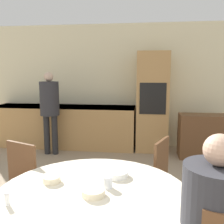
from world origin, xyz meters
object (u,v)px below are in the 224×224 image
object	(u,v)px
chair_far_left	(15,185)
person_standing	(50,104)
chair_far_right	(152,175)
cup	(108,182)
sideboard	(205,136)
bowl_far	(93,193)
dining_table	(93,214)
oven_unit	(152,102)
bowl_near	(52,179)
bowl_centre	(117,174)

from	to	relation	value
chair_far_left	person_standing	xyz separation A→B (m)	(-0.57, 2.42, 0.47)
chair_far_right	cup	xyz separation A→B (m)	(-0.36, -0.78, 0.25)
sideboard	bowl_far	distance (m)	3.44
chair_far_left	dining_table	bearing A→B (deg)	-5.25
person_standing	cup	world-z (taller)	person_standing
cup	dining_table	bearing A→B (deg)	-141.11
chair_far_left	chair_far_right	distance (m)	1.38
chair_far_left	chair_far_right	bearing A→B (deg)	39.64
oven_unit	sideboard	distance (m)	1.20
bowl_far	dining_table	bearing A→B (deg)	104.93
person_standing	bowl_far	world-z (taller)	person_standing
bowl_far	chair_far_right	bearing A→B (deg)	64.32
bowl_near	bowl_far	bearing A→B (deg)	-25.10
oven_unit	dining_table	size ratio (longest dim) A/B	1.40
oven_unit	bowl_near	xyz separation A→B (m)	(-0.87, -3.29, -0.25)
chair_far_left	person_standing	world-z (taller)	person_standing
sideboard	cup	distance (m)	3.29
oven_unit	cup	distance (m)	3.36
chair_far_right	sideboard	bearing A→B (deg)	176.93
dining_table	bowl_far	bearing A→B (deg)	-75.07
cup	bowl_centre	xyz separation A→B (m)	(0.05, 0.22, -0.02)
sideboard	cup	xyz separation A→B (m)	(-1.40, -2.95, 0.36)
bowl_far	cup	bearing A→B (deg)	58.12
sideboard	person_standing	xyz separation A→B (m)	(-2.94, -0.16, 0.57)
dining_table	cup	world-z (taller)	cup
chair_far_left	bowl_near	xyz separation A→B (m)	(0.51, -0.34, 0.23)
person_standing	bowl_near	world-z (taller)	person_standing
chair_far_right	bowl_near	world-z (taller)	chair_far_right
chair_far_left	cup	world-z (taller)	chair_far_left
person_standing	bowl_near	bearing A→B (deg)	-68.53
dining_table	bowl_centre	size ratio (longest dim) A/B	7.55
oven_unit	chair_far_right	xyz separation A→B (m)	(-0.06, -2.54, -0.48)
chair_far_right	chair_far_left	bearing A→B (deg)	-50.14
bowl_centre	bowl_far	size ratio (longest dim) A/B	1.13
chair_far_right	bowl_near	bearing A→B (deg)	-24.83
bowl_far	chair_far_left	bearing A→B (deg)	149.96
oven_unit	chair_far_right	distance (m)	2.59
dining_table	sideboard	bearing A→B (deg)	63.68
chair_far_left	cup	xyz separation A→B (m)	(0.96, -0.37, 0.25)
dining_table	bowl_near	distance (m)	0.42
person_standing	chair_far_left	bearing A→B (deg)	-76.65
person_standing	bowl_centre	bearing A→B (deg)	-58.44
person_standing	cup	xyz separation A→B (m)	(1.54, -2.80, -0.21)
person_standing	bowl_near	xyz separation A→B (m)	(1.08, -2.76, -0.23)
sideboard	bowl_far	world-z (taller)	sideboard
chair_far_right	person_standing	xyz separation A→B (m)	(-1.90, 2.01, 0.47)
oven_unit	person_standing	xyz separation A→B (m)	(-1.96, -0.53, -0.01)
oven_unit	sideboard	world-z (taller)	oven_unit
dining_table	bowl_near	xyz separation A→B (m)	(-0.36, 0.12, 0.20)
chair_far_left	bowl_centre	xyz separation A→B (m)	(1.01, -0.16, 0.23)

